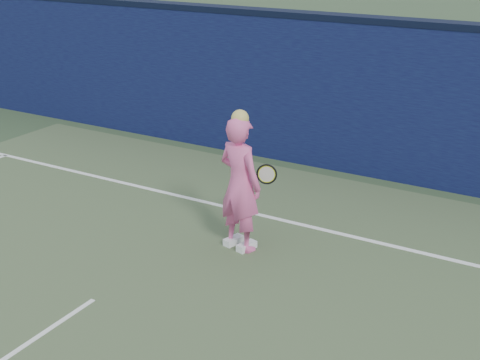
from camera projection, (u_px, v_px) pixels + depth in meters
The scene contains 5 objects.
ground at pixel (26, 346), 6.70m from camera, with size 80.00×80.00×0.00m, color #30482C.
backstop_wall at pixel (305, 92), 11.49m from camera, with size 24.00×0.40×2.50m, color #0C0C36.
wall_cap at pixel (308, 15), 11.02m from camera, with size 24.00×0.42×0.10m, color black.
player at pixel (240, 184), 8.43m from camera, with size 0.73×0.57×1.86m.
racket at pixel (265, 174), 8.77m from camera, with size 0.52×0.15×0.28m.
Camera 1 is at (4.72, -3.79, 3.96)m, focal length 50.00 mm.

